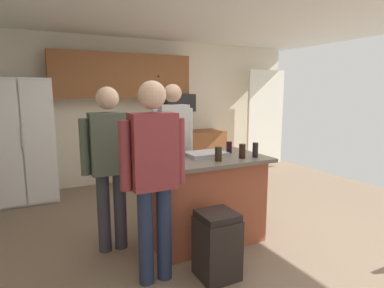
{
  "coord_description": "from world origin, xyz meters",
  "views": [
    {
      "loc": [
        -1.83,
        -2.97,
        1.65
      ],
      "look_at": [
        -0.2,
        0.31,
        1.05
      ],
      "focal_mm": 29.71,
      "sensor_mm": 36.0,
      "label": 1
    }
  ],
  "objects_px": {
    "tumbler_amber": "(161,153)",
    "trash_bin": "(217,245)",
    "microwave_over_range": "(178,103)",
    "person_elder_center": "(173,141)",
    "mug_ceramic_white": "(178,154)",
    "glass_stout_tall": "(229,147)",
    "person_host_foreground": "(110,158)",
    "glass_pilsner": "(242,151)",
    "glass_dark_ale": "(218,154)",
    "glass_short_whisky": "(255,150)",
    "serving_tray": "(206,154)",
    "kitchen_island": "(204,198)",
    "refrigerator": "(23,141)",
    "mug_blue_stoneware": "(168,157)",
    "person_guest_left": "(154,169)"
  },
  "relations": [
    {
      "from": "glass_short_whisky",
      "to": "serving_tray",
      "type": "relative_size",
      "value": 0.37
    },
    {
      "from": "mug_ceramic_white",
      "to": "tumbler_amber",
      "type": "bearing_deg",
      "value": 158.34
    },
    {
      "from": "glass_stout_tall",
      "to": "glass_short_whisky",
      "type": "xyz_separation_m",
      "value": [
        0.13,
        -0.32,
        0.01
      ]
    },
    {
      "from": "trash_bin",
      "to": "microwave_over_range",
      "type": "bearing_deg",
      "value": 71.81
    },
    {
      "from": "glass_dark_ale",
      "to": "glass_pilsner",
      "type": "height_order",
      "value": "glass_pilsner"
    },
    {
      "from": "microwave_over_range",
      "to": "kitchen_island",
      "type": "relative_size",
      "value": 0.42
    },
    {
      "from": "person_host_foreground",
      "to": "tumbler_amber",
      "type": "xyz_separation_m",
      "value": [
        0.53,
        -0.08,
        0.02
      ]
    },
    {
      "from": "kitchen_island",
      "to": "glass_stout_tall",
      "type": "height_order",
      "value": "glass_stout_tall"
    },
    {
      "from": "microwave_over_range",
      "to": "person_host_foreground",
      "type": "bearing_deg",
      "value": -127.96
    },
    {
      "from": "person_guest_left",
      "to": "trash_bin",
      "type": "height_order",
      "value": "person_guest_left"
    },
    {
      "from": "person_host_foreground",
      "to": "glass_pilsner",
      "type": "relative_size",
      "value": 11.06
    },
    {
      "from": "person_host_foreground",
      "to": "mug_blue_stoneware",
      "type": "bearing_deg",
      "value": -13.37
    },
    {
      "from": "glass_dark_ale",
      "to": "serving_tray",
      "type": "xyz_separation_m",
      "value": [
        0.02,
        0.29,
        -0.05
      ]
    },
    {
      "from": "glass_stout_tall",
      "to": "trash_bin",
      "type": "distance_m",
      "value": 1.22
    },
    {
      "from": "person_host_foreground",
      "to": "glass_dark_ale",
      "type": "bearing_deg",
      "value": -11.34
    },
    {
      "from": "kitchen_island",
      "to": "glass_dark_ale",
      "type": "height_order",
      "value": "glass_dark_ale"
    },
    {
      "from": "mug_blue_stoneware",
      "to": "trash_bin",
      "type": "relative_size",
      "value": 0.2
    },
    {
      "from": "mug_ceramic_white",
      "to": "glass_dark_ale",
      "type": "relative_size",
      "value": 0.87
    },
    {
      "from": "person_elder_center",
      "to": "glass_stout_tall",
      "type": "height_order",
      "value": "person_elder_center"
    },
    {
      "from": "glass_pilsner",
      "to": "glass_short_whisky",
      "type": "xyz_separation_m",
      "value": [
        0.15,
        -0.02,
        0.0
      ]
    },
    {
      "from": "refrigerator",
      "to": "microwave_over_range",
      "type": "bearing_deg",
      "value": 2.6
    },
    {
      "from": "refrigerator",
      "to": "mug_blue_stoneware",
      "type": "relative_size",
      "value": 15.36
    },
    {
      "from": "tumbler_amber",
      "to": "trash_bin",
      "type": "bearing_deg",
      "value": -77.58
    },
    {
      "from": "glass_pilsner",
      "to": "person_host_foreground",
      "type": "bearing_deg",
      "value": 160.98
    },
    {
      "from": "mug_ceramic_white",
      "to": "mug_blue_stoneware",
      "type": "bearing_deg",
      "value": -143.38
    },
    {
      "from": "glass_stout_tall",
      "to": "mug_blue_stoneware",
      "type": "bearing_deg",
      "value": -172.17
    },
    {
      "from": "mug_blue_stoneware",
      "to": "trash_bin",
      "type": "distance_m",
      "value": 0.98
    },
    {
      "from": "person_guest_left",
      "to": "mug_ceramic_white",
      "type": "height_order",
      "value": "person_guest_left"
    },
    {
      "from": "refrigerator",
      "to": "person_guest_left",
      "type": "height_order",
      "value": "refrigerator"
    },
    {
      "from": "microwave_over_range",
      "to": "glass_dark_ale",
      "type": "height_order",
      "value": "microwave_over_range"
    },
    {
      "from": "person_host_foreground",
      "to": "glass_pilsner",
      "type": "bearing_deg",
      "value": -5.97
    },
    {
      "from": "microwave_over_range",
      "to": "glass_stout_tall",
      "type": "height_order",
      "value": "microwave_over_range"
    },
    {
      "from": "microwave_over_range",
      "to": "person_guest_left",
      "type": "bearing_deg",
      "value": -117.49
    },
    {
      "from": "glass_pilsner",
      "to": "trash_bin",
      "type": "bearing_deg",
      "value": -141.05
    },
    {
      "from": "kitchen_island",
      "to": "mug_ceramic_white",
      "type": "relative_size",
      "value": 10.2
    },
    {
      "from": "glass_dark_ale",
      "to": "kitchen_island",
      "type": "bearing_deg",
      "value": 98.95
    },
    {
      "from": "mug_ceramic_white",
      "to": "glass_short_whisky",
      "type": "xyz_separation_m",
      "value": [
        0.77,
        -0.33,
        0.03
      ]
    },
    {
      "from": "refrigerator",
      "to": "mug_ceramic_white",
      "type": "bearing_deg",
      "value": -56.37
    },
    {
      "from": "glass_short_whisky",
      "to": "serving_tray",
      "type": "bearing_deg",
      "value": 145.28
    },
    {
      "from": "refrigerator",
      "to": "person_elder_center",
      "type": "bearing_deg",
      "value": -42.2
    },
    {
      "from": "microwave_over_range",
      "to": "person_elder_center",
      "type": "height_order",
      "value": "person_elder_center"
    },
    {
      "from": "tumbler_amber",
      "to": "person_guest_left",
      "type": "bearing_deg",
      "value": -116.24
    },
    {
      "from": "glass_stout_tall",
      "to": "tumbler_amber",
      "type": "height_order",
      "value": "glass_stout_tall"
    },
    {
      "from": "person_elder_center",
      "to": "trash_bin",
      "type": "height_order",
      "value": "person_elder_center"
    },
    {
      "from": "refrigerator",
      "to": "glass_pilsner",
      "type": "relative_size",
      "value": 12.0
    },
    {
      "from": "person_guest_left",
      "to": "refrigerator",
      "type": "bearing_deg",
      "value": 76.08
    },
    {
      "from": "refrigerator",
      "to": "kitchen_island",
      "type": "bearing_deg",
      "value": -52.81
    },
    {
      "from": "kitchen_island",
      "to": "glass_pilsner",
      "type": "xyz_separation_m",
      "value": [
        0.34,
        -0.23,
        0.54
      ]
    },
    {
      "from": "glass_stout_tall",
      "to": "glass_dark_ale",
      "type": "xyz_separation_m",
      "value": [
        -0.33,
        -0.3,
        0.01
      ]
    },
    {
      "from": "tumbler_amber",
      "to": "glass_pilsner",
      "type": "distance_m",
      "value": 0.86
    }
  ]
}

